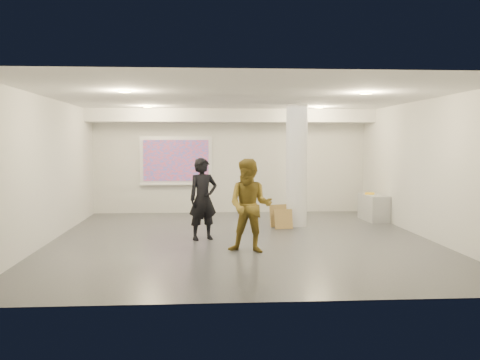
{
  "coord_description": "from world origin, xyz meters",
  "views": [
    {
      "loc": [
        -0.8,
        -11.26,
        2.07
      ],
      "look_at": [
        0.0,
        0.4,
        1.25
      ],
      "focal_mm": 40.0,
      "sensor_mm": 36.0,
      "label": 1
    }
  ],
  "objects": [
    {
      "name": "ceiling",
      "position": [
        0.0,
        0.0,
        3.0
      ],
      "size": [
        8.0,
        9.0,
        0.01
      ],
      "primitive_type": "cube",
      "color": "silver",
      "rests_on": "floor"
    },
    {
      "name": "downlight_nw",
      "position": [
        -2.2,
        2.5,
        2.98
      ],
      "size": [
        0.22,
        0.22,
        0.02
      ],
      "primitive_type": "cylinder",
      "color": "#E8D67E",
      "rests_on": "ceiling"
    },
    {
      "name": "credenza",
      "position": [
        3.72,
        2.59,
        0.34
      ],
      "size": [
        0.53,
        1.19,
        0.69
      ],
      "primitive_type": "cube",
      "rotation": [
        0.0,
        0.0,
        0.04
      ],
      "color": "#9DA0A2",
      "rests_on": "floor"
    },
    {
      "name": "papers_stack",
      "position": [
        3.68,
        2.78,
        0.7
      ],
      "size": [
        0.28,
        0.35,
        0.02
      ],
      "primitive_type": "cube",
      "rotation": [
        0.0,
        0.0,
        0.08
      ],
      "color": "silver",
      "rests_on": "credenza"
    },
    {
      "name": "wall_back",
      "position": [
        0.0,
        4.5,
        1.5
      ],
      "size": [
        8.0,
        0.01,
        3.0
      ],
      "primitive_type": "cube",
      "color": "silver",
      "rests_on": "floor"
    },
    {
      "name": "downlight_ne",
      "position": [
        2.2,
        2.5,
        2.98
      ],
      "size": [
        0.22,
        0.22,
        0.02
      ],
      "primitive_type": "cylinder",
      "color": "#E8D67E",
      "rests_on": "ceiling"
    },
    {
      "name": "projection_screen",
      "position": [
        -1.6,
        4.45,
        1.53
      ],
      "size": [
        2.1,
        0.13,
        1.42
      ],
      "color": "white",
      "rests_on": "wall_back"
    },
    {
      "name": "floor",
      "position": [
        0.0,
        0.0,
        0.0
      ],
      "size": [
        8.0,
        9.0,
        0.01
      ],
      "primitive_type": "cube",
      "color": "#383A3F",
      "rests_on": "ground"
    },
    {
      "name": "postit_pad",
      "position": [
        3.66,
        2.76,
        0.7
      ],
      "size": [
        0.34,
        0.39,
        0.03
      ],
      "primitive_type": "cube",
      "rotation": [
        0.0,
        0.0,
        -0.33
      ],
      "color": "yellow",
      "rests_on": "credenza"
    },
    {
      "name": "cardboard_front",
      "position": [
        1.11,
        1.35,
        0.24
      ],
      "size": [
        0.44,
        0.19,
        0.47
      ],
      "primitive_type": "cube",
      "rotation": [
        -0.21,
        0.0,
        0.11
      ],
      "color": "olive",
      "rests_on": "floor"
    },
    {
      "name": "woman",
      "position": [
        -0.81,
        0.05,
        0.87
      ],
      "size": [
        0.75,
        0.63,
        1.74
      ],
      "primitive_type": "imported",
      "rotation": [
        0.0,
        0.0,
        0.4
      ],
      "color": "black",
      "rests_on": "floor"
    },
    {
      "name": "man",
      "position": [
        0.07,
        -1.33,
        0.88
      ],
      "size": [
        1.01,
        0.88,
        1.77
      ],
      "primitive_type": "imported",
      "rotation": [
        0.0,
        0.0,
        -0.28
      ],
      "color": "olive",
      "rests_on": "floor"
    },
    {
      "name": "downlight_se",
      "position": [
        2.2,
        -1.5,
        2.98
      ],
      "size": [
        0.22,
        0.22,
        0.02
      ],
      "primitive_type": "cylinder",
      "color": "#E8D67E",
      "rests_on": "ceiling"
    },
    {
      "name": "downlight_sw",
      "position": [
        -2.2,
        -1.5,
        2.98
      ],
      "size": [
        0.22,
        0.22,
        0.02
      ],
      "primitive_type": "cylinder",
      "color": "#E8D67E",
      "rests_on": "ceiling"
    },
    {
      "name": "wall_left",
      "position": [
        -4.0,
        0.0,
        1.5
      ],
      "size": [
        0.01,
        9.0,
        3.0
      ],
      "primitive_type": "cube",
      "color": "silver",
      "rests_on": "floor"
    },
    {
      "name": "soffit_band",
      "position": [
        0.0,
        3.95,
        2.82
      ],
      "size": [
        8.0,
        1.1,
        0.36
      ],
      "primitive_type": "cube",
      "color": "silver",
      "rests_on": "ceiling"
    },
    {
      "name": "wall_front",
      "position": [
        0.0,
        -4.5,
        1.5
      ],
      "size": [
        8.0,
        0.01,
        3.0
      ],
      "primitive_type": "cube",
      "color": "silver",
      "rests_on": "floor"
    },
    {
      "name": "cardboard_back",
      "position": [
        1.06,
        1.68,
        0.28
      ],
      "size": [
        0.52,
        0.28,
        0.55
      ],
      "primitive_type": "cube",
      "rotation": [
        -0.13,
        0.0,
        0.35
      ],
      "color": "olive",
      "rests_on": "floor"
    },
    {
      "name": "column",
      "position": [
        1.5,
        1.8,
        1.5
      ],
      "size": [
        0.52,
        0.52,
        3.0
      ],
      "primitive_type": "cylinder",
      "color": "white",
      "rests_on": "floor"
    },
    {
      "name": "wall_right",
      "position": [
        4.0,
        0.0,
        1.5
      ],
      "size": [
        0.01,
        9.0,
        3.0
      ],
      "primitive_type": "cube",
      "color": "silver",
      "rests_on": "floor"
    }
  ]
}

